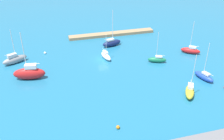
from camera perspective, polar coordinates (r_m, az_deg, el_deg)
The scene contains 12 objects.
water at distance 64.53m, azimuth -2.00°, elevation 2.48°, with size 160.00×160.00×0.00m, color #1E668C.
pier_dock at distance 79.24m, azimuth -0.03°, elevation 8.14°, with size 26.69×2.56×0.85m, color #997A56.
sailboat_red_lone_north at distance 70.32m, azimuth 17.34°, elevation 4.27°, with size 5.01×4.29×8.79m.
sailboat_yellow_east_end at distance 52.69m, azimuth 17.20°, elevation -4.59°, with size 4.03×5.14×9.09m.
sailboat_green_mid_basin at distance 63.61m, azimuth 10.16°, elevation 2.36°, with size 4.75×2.92×7.99m.
sailboat_white_far_north at distance 64.42m, azimuth -1.39°, elevation 3.21°, with size 2.37×4.76×6.60m.
sailboat_gray_off_beacon at distance 66.58m, azimuth -21.15°, elevation 2.29°, with size 6.20×4.28×8.67m.
sailboat_navy_west_end at distance 71.49m, azimuth -0.06°, elevation 6.18°, with size 5.96×3.21×10.18m.
sailboat_blue_center_basin at distance 59.08m, azimuth 20.09°, elevation -1.31°, with size 2.94×5.24×8.62m.
sailboat_red_outer_mooring at distance 58.21m, azimuth -18.16°, elevation -0.64°, with size 7.15×3.32×10.98m.
mooring_buoy_white at distance 69.31m, azimuth -14.92°, elevation 3.75°, with size 0.65×0.65×0.65m, color white.
mooring_buoy_orange at distance 43.09m, azimuth 1.35°, elevation -12.79°, with size 0.63×0.63×0.63m, color orange.
Camera 1 is at (12.82, 56.03, 29.33)m, focal length 40.45 mm.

